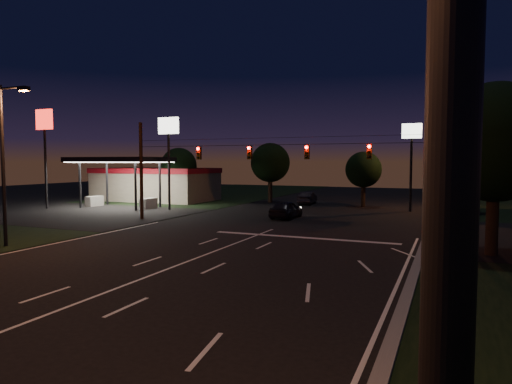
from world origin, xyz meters
The scene contains 22 objects.
ground centered at (0.00, 0.00, 0.00)m, with size 140.00×140.00×0.00m, color black.
cross_street_left centered at (-20.00, 16.00, 0.00)m, with size 20.00×16.00×0.02m, color black.
edge_line_right centered at (9.70, -6.00, 0.01)m, with size 0.14×40.00×0.01m, color silver.
center_line centered at (0.00, -6.00, 0.01)m, with size 0.14×40.00×0.01m, color silver.
stop_bar centered at (3.00, 11.50, 0.01)m, with size 12.00×0.50×0.01m, color silver.
utility_pole_right centered at (12.00, 15.00, 0.00)m, with size 0.30×0.30×9.00m, color black.
utility_pole_left centered at (-12.00, 15.00, 0.00)m, with size 0.28×0.28×8.00m, color black.
signal_span centered at (0.00, 14.96, 5.50)m, with size 24.00×0.40×1.56m.
gas_station centered at (-21.86, 30.39, 2.38)m, with size 14.20×16.10×5.25m.
pole_sign_left_near centered at (-14.00, 22.00, 6.98)m, with size 2.20×0.30×9.10m.
pole_sign_left_far centered at (-26.00, 18.00, 7.61)m, with size 2.00×0.30×10.00m.
pole_sign_right centered at (8.00, 30.00, 6.24)m, with size 1.80×0.30×8.40m.
street_light_right_near centered at (11.24, -14.00, 5.24)m, with size 2.20×0.35×9.00m.
street_light_left centered at (-11.24, 2.00, 5.24)m, with size 2.20×0.35×9.00m.
street_light_right_far centered at (11.24, 32.00, 5.24)m, with size 2.20×0.35×9.00m.
tree_right_near centered at (13.53, 10.17, 5.68)m, with size 6.00×6.00×8.76m.
tree_far_a centered at (-17.98, 30.12, 4.26)m, with size 4.20×4.20×6.42m.
tree_far_b centered at (-7.98, 34.13, 4.61)m, with size 4.60×4.60×6.98m.
tree_far_c centered at (3.02, 33.10, 3.90)m, with size 3.80×3.80×5.86m.
tree_far_d centered at (12.02, 31.13, 4.83)m, with size 4.80×4.80×7.30m.
car_oncoming_a centered at (-1.26, 20.49, 0.75)m, with size 1.78×4.41×1.50m, color black.
car_oncoming_b centered at (-3.34, 33.65, 0.69)m, with size 1.46×4.20×1.38m, color black.
Camera 1 is at (11.50, -15.85, 4.78)m, focal length 32.00 mm.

